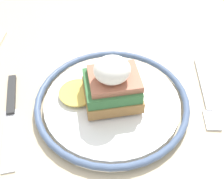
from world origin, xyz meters
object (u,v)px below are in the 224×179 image
Objects in this scene: sandwich at (111,84)px; fork at (206,95)px; plate at (112,101)px; knife at (11,110)px.

sandwich is 0.79× the size of fork.
fork is at bearing 176.74° from plate.
sandwich is at bearing -2.86° from fork.
plate is at bearing 174.82° from knife.
sandwich is at bearing 174.41° from knife.
knife is at bearing -4.23° from fork.
plate is at bearing -145.08° from sandwich.
plate is at bearing -3.26° from fork.
sandwich reaches higher than fork.
plate reaches higher than fork.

